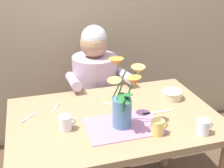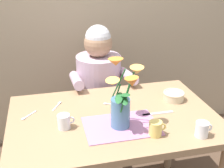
{
  "view_description": "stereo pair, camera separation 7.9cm",
  "coord_description": "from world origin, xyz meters",
  "px_view_note": "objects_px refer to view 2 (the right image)",
  "views": [
    {
      "loc": [
        -0.44,
        -1.42,
        1.6
      ],
      "look_at": [
        0.0,
        0.05,
        0.92
      ],
      "focal_mm": 47.17,
      "sensor_mm": 36.0,
      "label": 1
    },
    {
      "loc": [
        -0.36,
        -1.44,
        1.6
      ],
      "look_at": [
        0.0,
        0.05,
        0.92
      ],
      "focal_mm": 47.17,
      "sensor_mm": 36.0,
      "label": 2
    }
  ],
  "objects_px": {
    "tea_cup": "(202,129)",
    "seated_person": "(99,97)",
    "flower_vase": "(122,100)",
    "ceramic_mug": "(64,122)",
    "dinner_knife": "(158,113)",
    "coffee_cup": "(156,128)",
    "ceramic_bowl": "(174,96)"
  },
  "relations": [
    {
      "from": "seated_person",
      "to": "ceramic_mug",
      "type": "relative_size",
      "value": 12.2
    },
    {
      "from": "ceramic_bowl",
      "to": "coffee_cup",
      "type": "relative_size",
      "value": 1.46
    },
    {
      "from": "dinner_knife",
      "to": "tea_cup",
      "type": "height_order",
      "value": "tea_cup"
    },
    {
      "from": "flower_vase",
      "to": "dinner_knife",
      "type": "distance_m",
      "value": 0.3
    },
    {
      "from": "flower_vase",
      "to": "coffee_cup",
      "type": "bearing_deg",
      "value": -40.12
    },
    {
      "from": "seated_person",
      "to": "ceramic_bowl",
      "type": "height_order",
      "value": "seated_person"
    },
    {
      "from": "tea_cup",
      "to": "seated_person",
      "type": "bearing_deg",
      "value": 110.98
    },
    {
      "from": "tea_cup",
      "to": "coffee_cup",
      "type": "height_order",
      "value": "same"
    },
    {
      "from": "ceramic_bowl",
      "to": "dinner_knife",
      "type": "relative_size",
      "value": 0.72
    },
    {
      "from": "ceramic_bowl",
      "to": "dinner_knife",
      "type": "height_order",
      "value": "ceramic_bowl"
    },
    {
      "from": "dinner_knife",
      "to": "ceramic_mug",
      "type": "bearing_deg",
      "value": -177.18
    },
    {
      "from": "seated_person",
      "to": "ceramic_bowl",
      "type": "bearing_deg",
      "value": -50.2
    },
    {
      "from": "ceramic_bowl",
      "to": "tea_cup",
      "type": "distance_m",
      "value": 0.42
    },
    {
      "from": "seated_person",
      "to": "ceramic_bowl",
      "type": "xyz_separation_m",
      "value": [
        0.39,
        -0.51,
        0.21
      ]
    },
    {
      "from": "coffee_cup",
      "to": "ceramic_bowl",
      "type": "bearing_deg",
      "value": 53.37
    },
    {
      "from": "flower_vase",
      "to": "coffee_cup",
      "type": "relative_size",
      "value": 3.82
    },
    {
      "from": "flower_vase",
      "to": "ceramic_bowl",
      "type": "relative_size",
      "value": 2.61
    },
    {
      "from": "ceramic_bowl",
      "to": "ceramic_mug",
      "type": "distance_m",
      "value": 0.73
    },
    {
      "from": "dinner_knife",
      "to": "tea_cup",
      "type": "relative_size",
      "value": 2.04
    },
    {
      "from": "tea_cup",
      "to": "ceramic_bowl",
      "type": "bearing_deg",
      "value": 85.42
    },
    {
      "from": "flower_vase",
      "to": "tea_cup",
      "type": "bearing_deg",
      "value": -26.63
    },
    {
      "from": "dinner_knife",
      "to": "tea_cup",
      "type": "bearing_deg",
      "value": -64.07
    },
    {
      "from": "ceramic_mug",
      "to": "ceramic_bowl",
      "type": "bearing_deg",
      "value": 13.55
    },
    {
      "from": "seated_person",
      "to": "coffee_cup",
      "type": "distance_m",
      "value": 0.9
    },
    {
      "from": "ceramic_bowl",
      "to": "seated_person",
      "type": "bearing_deg",
      "value": 127.27
    },
    {
      "from": "tea_cup",
      "to": "coffee_cup",
      "type": "xyz_separation_m",
      "value": [
        -0.23,
        0.06,
        0.0
      ]
    },
    {
      "from": "dinner_knife",
      "to": "ceramic_bowl",
      "type": "bearing_deg",
      "value": 41.4
    },
    {
      "from": "seated_person",
      "to": "tea_cup",
      "type": "relative_size",
      "value": 12.2
    },
    {
      "from": "flower_vase",
      "to": "dinner_knife",
      "type": "height_order",
      "value": "flower_vase"
    },
    {
      "from": "flower_vase",
      "to": "tea_cup",
      "type": "distance_m",
      "value": 0.44
    },
    {
      "from": "flower_vase",
      "to": "ceramic_mug",
      "type": "xyz_separation_m",
      "value": [
        -0.3,
        0.05,
        -0.12
      ]
    },
    {
      "from": "ceramic_bowl",
      "to": "tea_cup",
      "type": "relative_size",
      "value": 1.46
    }
  ]
}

